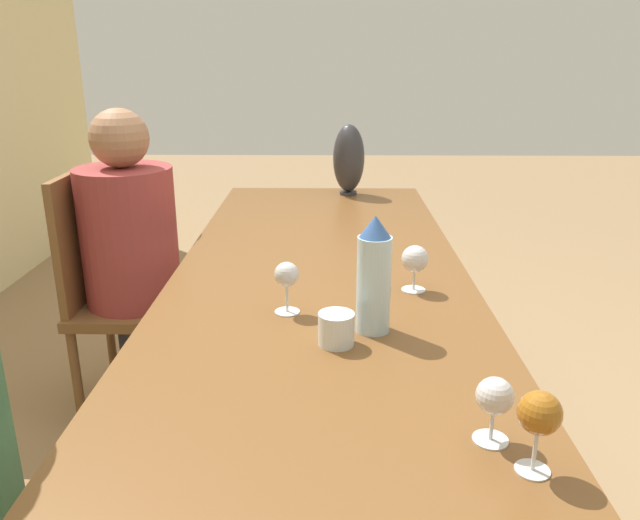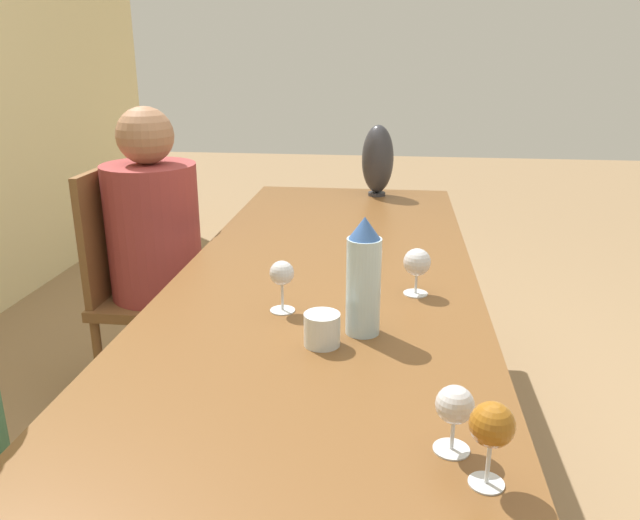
{
  "view_description": "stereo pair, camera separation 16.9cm",
  "coord_description": "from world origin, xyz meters",
  "px_view_note": "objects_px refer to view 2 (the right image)",
  "views": [
    {
      "loc": [
        -1.68,
        -0.02,
        1.4
      ],
      "look_at": [
        -0.08,
        0.0,
        0.86
      ],
      "focal_mm": 35.0,
      "sensor_mm": 36.0,
      "label": 1
    },
    {
      "loc": [
        -1.67,
        -0.19,
        1.4
      ],
      "look_at": [
        -0.08,
        0.0,
        0.86
      ],
      "focal_mm": 35.0,
      "sensor_mm": 36.0,
      "label": 2
    }
  ],
  "objects_px": {
    "water_tumbler": "(322,329)",
    "person_far": "(159,252)",
    "wine_glass_3": "(455,407)",
    "chair_far": "(140,281)",
    "wine_glass_1": "(417,263)",
    "wine_glass_2": "(282,275)",
    "vase": "(378,160)",
    "water_bottle": "(364,278)",
    "wine_glass_0": "(492,427)"
  },
  "relations": [
    {
      "from": "wine_glass_2",
      "to": "person_far",
      "type": "distance_m",
      "value": 1.03
    },
    {
      "from": "water_bottle",
      "to": "water_tumbler",
      "type": "height_order",
      "value": "water_bottle"
    },
    {
      "from": "wine_glass_3",
      "to": "wine_glass_0",
      "type": "bearing_deg",
      "value": -150.06
    },
    {
      "from": "wine_glass_1",
      "to": "vase",
      "type": "bearing_deg",
      "value": 6.92
    },
    {
      "from": "wine_glass_3",
      "to": "chair_far",
      "type": "xyz_separation_m",
      "value": [
        1.33,
        1.11,
        -0.33
      ]
    },
    {
      "from": "wine_glass_2",
      "to": "water_tumbler",
      "type": "bearing_deg",
      "value": -145.6
    },
    {
      "from": "water_tumbler",
      "to": "vase",
      "type": "distance_m",
      "value": 1.56
    },
    {
      "from": "chair_far",
      "to": "person_far",
      "type": "distance_m",
      "value": 0.16
    },
    {
      "from": "water_tumbler",
      "to": "wine_glass_1",
      "type": "relative_size",
      "value": 0.64
    },
    {
      "from": "water_tumbler",
      "to": "person_far",
      "type": "relative_size",
      "value": 0.07
    },
    {
      "from": "vase",
      "to": "person_far",
      "type": "height_order",
      "value": "person_far"
    },
    {
      "from": "person_far",
      "to": "wine_glass_1",
      "type": "bearing_deg",
      "value": -122.3
    },
    {
      "from": "wine_glass_0",
      "to": "person_far",
      "type": "height_order",
      "value": "person_far"
    },
    {
      "from": "wine_glass_1",
      "to": "person_far",
      "type": "height_order",
      "value": "person_far"
    },
    {
      "from": "wine_glass_3",
      "to": "chair_far",
      "type": "relative_size",
      "value": 0.12
    },
    {
      "from": "wine_glass_2",
      "to": "chair_far",
      "type": "height_order",
      "value": "chair_far"
    },
    {
      "from": "wine_glass_2",
      "to": "chair_far",
      "type": "xyz_separation_m",
      "value": [
        0.78,
        0.72,
        -0.34
      ]
    },
    {
      "from": "vase",
      "to": "person_far",
      "type": "distance_m",
      "value": 1.06
    },
    {
      "from": "water_bottle",
      "to": "person_far",
      "type": "distance_m",
      "value": 1.25
    },
    {
      "from": "wine_glass_0",
      "to": "wine_glass_3",
      "type": "height_order",
      "value": "wine_glass_0"
    },
    {
      "from": "water_tumbler",
      "to": "vase",
      "type": "height_order",
      "value": "vase"
    },
    {
      "from": "vase",
      "to": "chair_far",
      "type": "height_order",
      "value": "vase"
    },
    {
      "from": "vase",
      "to": "wine_glass_1",
      "type": "relative_size",
      "value": 2.46
    },
    {
      "from": "water_bottle",
      "to": "wine_glass_3",
      "type": "relative_size",
      "value": 2.37
    },
    {
      "from": "water_tumbler",
      "to": "wine_glass_3",
      "type": "xyz_separation_m",
      "value": [
        -0.37,
        -0.26,
        0.05
      ]
    },
    {
      "from": "wine_glass_3",
      "to": "person_far",
      "type": "relative_size",
      "value": 0.1
    },
    {
      "from": "person_far",
      "to": "chair_far",
      "type": "bearing_deg",
      "value": 90.0
    },
    {
      "from": "wine_glass_3",
      "to": "chair_far",
      "type": "bearing_deg",
      "value": 39.94
    },
    {
      "from": "water_tumbler",
      "to": "wine_glass_0",
      "type": "xyz_separation_m",
      "value": [
        -0.45,
        -0.31,
        0.07
      ]
    },
    {
      "from": "wine_glass_2",
      "to": "water_bottle",
      "type": "bearing_deg",
      "value": -116.32
    },
    {
      "from": "wine_glass_2",
      "to": "person_far",
      "type": "bearing_deg",
      "value": 39.18
    },
    {
      "from": "water_tumbler",
      "to": "wine_glass_3",
      "type": "height_order",
      "value": "wine_glass_3"
    },
    {
      "from": "wine_glass_0",
      "to": "wine_glass_1",
      "type": "height_order",
      "value": "wine_glass_0"
    },
    {
      "from": "vase",
      "to": "chair_far",
      "type": "xyz_separation_m",
      "value": [
        -0.6,
        0.92,
        -0.41
      ]
    },
    {
      "from": "water_tumbler",
      "to": "wine_glass_2",
      "type": "height_order",
      "value": "wine_glass_2"
    },
    {
      "from": "water_bottle",
      "to": "wine_glass_3",
      "type": "xyz_separation_m",
      "value": [
        -0.44,
        -0.17,
        -0.05
      ]
    },
    {
      "from": "water_bottle",
      "to": "wine_glass_2",
      "type": "bearing_deg",
      "value": 63.68
    },
    {
      "from": "vase",
      "to": "wine_glass_3",
      "type": "relative_size",
      "value": 2.68
    },
    {
      "from": "wine_glass_1",
      "to": "wine_glass_2",
      "type": "distance_m",
      "value": 0.38
    },
    {
      "from": "vase",
      "to": "wine_glass_1",
      "type": "xyz_separation_m",
      "value": [
        -1.22,
        -0.15,
        -0.08
      ]
    },
    {
      "from": "vase",
      "to": "water_bottle",
      "type": "bearing_deg",
      "value": -179.42
    },
    {
      "from": "wine_glass_1",
      "to": "water_tumbler",
      "type": "bearing_deg",
      "value": 147.02
    },
    {
      "from": "wine_glass_3",
      "to": "water_tumbler",
      "type": "bearing_deg",
      "value": 35.52
    },
    {
      "from": "water_tumbler",
      "to": "chair_far",
      "type": "relative_size",
      "value": 0.09
    },
    {
      "from": "water_tumbler",
      "to": "person_far",
      "type": "height_order",
      "value": "person_far"
    },
    {
      "from": "water_tumbler",
      "to": "wine_glass_0",
      "type": "distance_m",
      "value": 0.55
    },
    {
      "from": "wine_glass_2",
      "to": "vase",
      "type": "bearing_deg",
      "value": -8.16
    },
    {
      "from": "chair_far",
      "to": "water_bottle",
      "type": "bearing_deg",
      "value": -133.32
    },
    {
      "from": "person_far",
      "to": "water_bottle",
      "type": "bearing_deg",
      "value": -136.22
    },
    {
      "from": "water_bottle",
      "to": "chair_far",
      "type": "height_order",
      "value": "water_bottle"
    }
  ]
}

